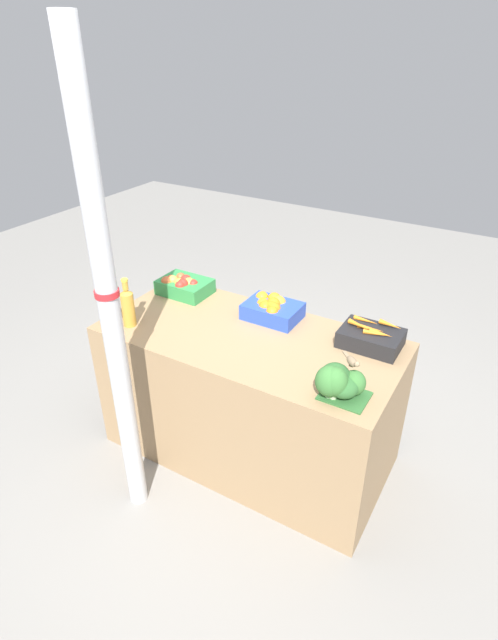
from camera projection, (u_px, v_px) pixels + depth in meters
The scene contains 10 objects.
ground_plane at pixel (249, 448), 3.24m from camera, with size 10.00×10.00×0.00m, color gray.
market_table at pixel (249, 396), 3.02m from camera, with size 1.70×0.81×0.86m, color #937551.
support_pole at pixel (111, 316), 2.29m from camera, with size 0.11×0.11×2.41m.
apple_crate at pixel (183, 285), 3.24m from camera, with size 0.32×0.24×0.13m.
orange_crate at pixel (272, 308), 2.96m from camera, with size 0.32×0.24×0.13m.
carrot_crate at pixel (371, 337), 2.69m from camera, with size 0.32×0.24×0.13m.
broccoli_pile at pixel (338, 382), 2.29m from camera, with size 0.24×0.20×0.17m.
juice_bottle_golden at pixel (112, 303), 2.91m from camera, with size 0.08×0.08×0.27m.
juice_bottle_amber at pixel (128, 306), 2.85m from camera, with size 0.07×0.07×0.30m.
sparrow_bird at pixel (352, 362), 2.23m from camera, with size 0.11×0.10×0.05m.
Camera 1 is at (1.22, -2.06, 2.33)m, focal length 28.00 mm.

